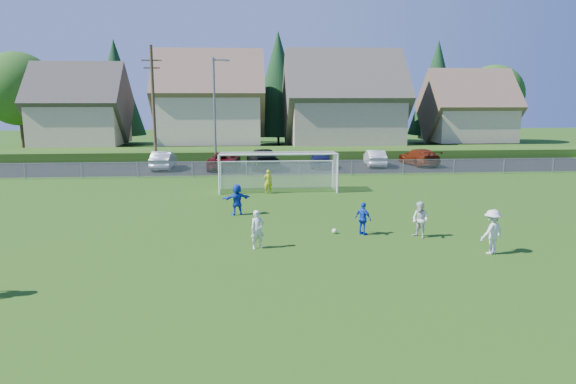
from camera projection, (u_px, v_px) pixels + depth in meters
name	position (u px, v px, depth m)	size (l,w,h in m)	color
ground	(307.00, 277.00, 17.05)	(160.00, 160.00, 0.00)	#193D0C
asphalt_lot	(270.00, 167.00, 44.00)	(60.00, 60.00, 0.00)	black
grass_embankment	(266.00, 153.00, 51.28)	(70.00, 6.00, 0.80)	#1E420F
soccer_ball	(334.00, 231.00, 22.48)	(0.22, 0.22, 0.22)	white
player_white_a	(257.00, 229.00, 20.15)	(0.56, 0.37, 1.53)	silver
player_white_b	(420.00, 220.00, 21.69)	(0.75, 0.59, 1.55)	silver
player_white_c	(492.00, 232.00, 19.46)	(1.11, 0.64, 1.72)	silver
player_blue_a	(363.00, 219.00, 22.17)	(0.84, 0.35, 1.43)	blue
player_blue_b	(237.00, 199.00, 25.93)	(1.47, 0.47, 1.58)	blue
goalkeeper	(268.00, 182.00, 31.73)	(0.54, 0.36, 1.49)	#C5CF18
car_b	(163.00, 160.00, 42.49)	(1.58, 4.53, 1.49)	silver
car_c	(224.00, 161.00, 42.42)	(2.39, 5.18, 1.44)	#51090D
car_d	(263.00, 159.00, 42.85)	(2.30, 5.66, 1.64)	black
car_e	(321.00, 159.00, 43.53)	(1.75, 4.34, 1.48)	#121641
car_f	(375.00, 158.00, 44.30)	(1.50, 4.30, 1.42)	silver
car_g	(419.00, 157.00, 44.90)	(2.02, 4.98, 1.45)	maroon
soccer_goal	(278.00, 165.00, 32.48)	(7.42, 1.90, 2.50)	white
chainlink_fence	(273.00, 168.00, 38.50)	(52.06, 0.06, 1.20)	gray
streetlight	(215.00, 110.00, 41.30)	(1.38, 0.18, 9.00)	slate
utility_pole	(154.00, 106.00, 41.83)	(1.60, 0.26, 10.00)	#473321
houses_row	(281.00, 84.00, 57.49)	(53.90, 11.45, 13.27)	tan
tree_row	(270.00, 89.00, 63.64)	(65.98, 12.36, 13.80)	#382616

